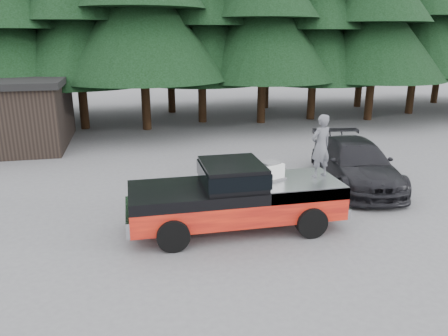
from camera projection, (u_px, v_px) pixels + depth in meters
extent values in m
plane|color=#515153|center=(211.00, 235.00, 11.87)|extent=(120.00, 120.00, 0.00)
cube|color=black|center=(232.00, 173.00, 11.83)|extent=(1.66, 1.90, 0.59)
cube|color=silver|center=(270.00, 172.00, 12.22)|extent=(0.79, 0.73, 0.44)
imported|color=#505157|center=(321.00, 146.00, 12.25)|extent=(0.76, 0.61, 1.80)
imported|color=black|center=(355.00, 163.00, 15.71)|extent=(3.05, 5.73, 1.58)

